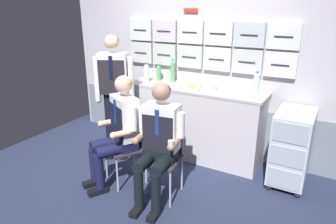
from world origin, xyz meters
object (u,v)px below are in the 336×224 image
(crew_member_standing, at_px, (114,87))
(snack_banana, at_px, (195,86))
(water_bottle_short, at_px, (173,71))
(coffee_cup_spare, at_px, (198,89))
(crew_member_right, at_px, (158,138))
(folding_chair_right, at_px, (164,149))
(folding_chair_left, at_px, (132,139))
(crew_member_left, at_px, (119,126))
(service_trolley, at_px, (292,146))

(crew_member_standing, relative_size, snack_banana, 9.71)
(water_bottle_short, relative_size, coffee_cup_spare, 4.83)
(crew_member_right, xyz_separation_m, coffee_cup_spare, (-0.00, 0.96, 0.31))
(crew_member_right, xyz_separation_m, crew_member_standing, (-1.04, 0.58, 0.28))
(folding_chair_right, relative_size, snack_banana, 4.90)
(folding_chair_left, relative_size, crew_member_right, 0.65)
(crew_member_left, xyz_separation_m, water_bottle_short, (0.03, 1.21, 0.42))
(folding_chair_left, bearing_deg, crew_member_standing, 144.83)
(crew_member_left, height_order, snack_banana, crew_member_left)
(crew_member_left, relative_size, folding_chair_right, 1.54)
(folding_chair_right, height_order, crew_member_standing, crew_member_standing)
(crew_member_left, height_order, folding_chair_right, crew_member_left)
(folding_chair_left, height_order, crew_member_left, crew_member_left)
(service_trolley, xyz_separation_m, folding_chair_right, (-1.20, -0.87, 0.04))
(folding_chair_left, bearing_deg, service_trolley, 26.88)
(service_trolley, distance_m, crew_member_left, 2.01)
(service_trolley, xyz_separation_m, snack_banana, (-1.30, 0.11, 0.53))
(coffee_cup_spare, bearing_deg, folding_chair_left, -121.69)
(crew_member_left, distance_m, snack_banana, 1.20)
(service_trolley, relative_size, folding_chair_right, 1.06)
(snack_banana, bearing_deg, coffee_cup_spare, -55.78)
(snack_banana, bearing_deg, folding_chair_left, -110.70)
(service_trolley, bearing_deg, coffee_cup_spare, -176.70)
(folding_chair_right, xyz_separation_m, coffee_cup_spare, (0.02, 0.80, 0.50))
(water_bottle_short, bearing_deg, folding_chair_left, -87.38)
(crew_member_right, xyz_separation_m, water_bottle_short, (-0.53, 1.26, 0.42))
(service_trolley, distance_m, folding_chair_left, 1.86)
(folding_chair_left, distance_m, crew_member_left, 0.25)
(coffee_cup_spare, bearing_deg, folding_chair_right, -91.23)
(folding_chair_left, height_order, folding_chair_right, same)
(crew_member_left, height_order, coffee_cup_spare, crew_member_left)
(crew_member_right, relative_size, crew_member_standing, 0.77)
(folding_chair_left, distance_m, snack_banana, 1.12)
(crew_member_left, relative_size, crew_member_right, 1.00)
(water_bottle_short, bearing_deg, crew_member_standing, -126.34)
(service_trolley, relative_size, coffee_cup_spare, 13.58)
(folding_chair_right, relative_size, water_bottle_short, 2.66)
(folding_chair_left, relative_size, water_bottle_short, 2.66)
(service_trolley, height_order, crew_member_standing, crew_member_standing)
(crew_member_right, bearing_deg, crew_member_left, 174.95)
(crew_member_left, distance_m, coffee_cup_spare, 1.11)
(crew_member_standing, height_order, coffee_cup_spare, crew_member_standing)
(service_trolley, bearing_deg, snack_banana, 175.31)
(folding_chair_right, distance_m, crew_member_standing, 1.20)
(snack_banana, bearing_deg, crew_member_right, -83.81)
(crew_member_right, height_order, water_bottle_short, water_bottle_short)
(service_trolley, height_order, snack_banana, snack_banana)
(crew_member_standing, xyz_separation_m, snack_banana, (0.91, 0.56, 0.01))
(crew_member_right, bearing_deg, folding_chair_right, 97.73)
(water_bottle_short, height_order, coffee_cup_spare, water_bottle_short)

